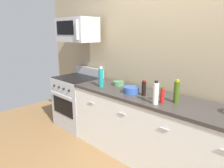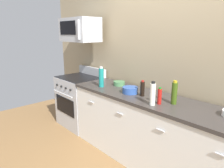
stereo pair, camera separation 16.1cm
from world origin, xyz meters
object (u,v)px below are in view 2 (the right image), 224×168
bottle_vinegar_white (153,94)px  bowl_green_glaze (119,83)px  bottle_soy_sauce_dark (142,89)px  range_oven (80,101)px  bowl_blue_mixing (130,90)px  bottle_sparkling_teal (101,77)px  bottle_olive_oil (174,93)px  bottle_hot_sauce_red (160,96)px  microwave (80,30)px

bottle_vinegar_white → bowl_green_glaze: size_ratio=1.55×
bottle_soy_sauce_dark → bowl_green_glaze: 0.61m
range_oven → bottle_soy_sauce_dark: size_ratio=5.22×
bottle_vinegar_white → bowl_blue_mixing: (-0.48, 0.16, -0.09)m
bottle_sparkling_teal → bowl_blue_mixing: (0.51, 0.08, -0.10)m
bottle_sparkling_teal → bottle_olive_oil: (1.13, 0.13, -0.01)m
bottle_vinegar_white → range_oven: bearing=173.1°
bowl_green_glaze → bottle_hot_sauce_red: bearing=-15.5°
microwave → bottle_soy_sauce_dark: (1.48, -0.08, -0.73)m
bottle_vinegar_white → bottle_hot_sauce_red: 0.10m
bottle_soy_sauce_dark → bottle_olive_oil: bearing=3.8°
bottle_olive_oil → bowl_green_glaze: (-1.01, 0.13, -0.10)m
bowl_blue_mixing → bottle_hot_sauce_red: bearing=-7.7°
bottle_soy_sauce_dark → bottle_sparkling_teal: bearing=-172.0°
bottle_vinegar_white → bowl_blue_mixing: 0.51m
bottle_soy_sauce_dark → bottle_sparkling_teal: size_ratio=0.67×
range_oven → bottle_olive_oil: bottle_olive_oil is taller
range_oven → microwave: microwave is taller
range_oven → bottle_soy_sauce_dark: (1.49, -0.04, 0.55)m
bottle_hot_sauce_red → bottle_sparkling_teal: (-1.02, -0.01, 0.05)m
bottle_hot_sauce_red → bottle_sparkling_teal: size_ratio=0.64×
bottle_olive_oil → range_oven: bearing=179.8°
bottle_soy_sauce_dark → bowl_blue_mixing: (-0.19, -0.02, -0.05)m
microwave → bottle_vinegar_white: bearing=-8.4°
bottle_sparkling_teal → bowl_green_glaze: bottle_sparkling_teal is taller
bottle_vinegar_white → bottle_sparkling_teal: (-0.99, 0.08, 0.01)m
range_oven → bottle_vinegar_white: size_ratio=3.90×
bowl_green_glaze → range_oven: bearing=-172.3°
range_oven → bowl_green_glaze: 1.03m
microwave → bottle_soy_sauce_dark: microwave is taller
range_oven → bottle_vinegar_white: (1.77, -0.22, 0.58)m
range_oven → bottle_sparkling_teal: bottle_sparkling_teal is taller
range_oven → bowl_green_glaze: range_oven is taller
bottle_sparkling_teal → bowl_blue_mixing: bearing=8.4°
microwave → bowl_blue_mixing: microwave is taller
range_oven → bottle_olive_oil: bearing=-0.2°
bottle_soy_sauce_dark → bowl_green_glaze: bearing=164.8°
bottle_olive_oil → microwave: bearing=178.5°
microwave → bottle_olive_oil: microwave is taller
bottle_vinegar_white → bottle_sparkling_teal: size_ratio=0.90×
range_oven → bottle_hot_sauce_red: (1.81, -0.13, 0.54)m
range_oven → bowl_blue_mixing: bearing=-2.6°
bottle_soy_sauce_dark → microwave: bearing=176.9°
range_oven → bowl_blue_mixing: 1.39m
bowl_green_glaze → bottle_sparkling_teal: bearing=-114.9°
bottle_sparkling_teal → bowl_blue_mixing: bottle_sparkling_teal is taller
microwave → bottle_soy_sauce_dark: bearing=-3.1°
bottle_soy_sauce_dark → bottle_vinegar_white: bearing=-31.9°
bottle_sparkling_teal → bottle_soy_sauce_dark: bearing=8.0°
bottle_olive_oil → bowl_blue_mixing: 0.63m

